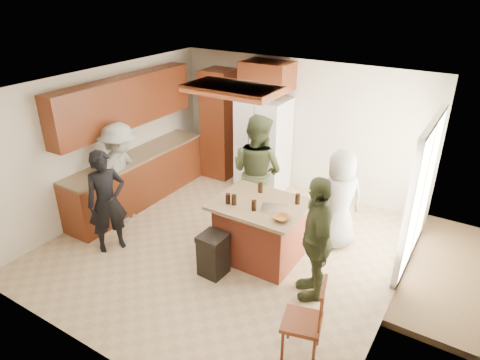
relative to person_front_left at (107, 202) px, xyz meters
The scene contains 12 objects.
person_front_left is the anchor object (origin of this frame).
person_behind_left 2.38m from the person_front_left, 49.92° to the left, with size 0.93×0.57×1.91m, color #343B22.
person_behind_right 3.47m from the person_front_left, 33.13° to the left, with size 0.77×0.50×1.58m, color gray.
person_side_right 3.12m from the person_front_left, 11.95° to the left, with size 1.00×0.51×1.71m, color #3B4226.
person_counter 0.89m from the person_front_left, 121.64° to the left, with size 1.11×0.52×1.72m, color gray.
left_cabinetry 1.54m from the person_front_left, 119.03° to the left, with size 0.64×3.00×2.30m.
back_wall_units 3.20m from the person_front_left, 86.94° to the left, with size 1.80×0.60×2.45m.
refrigerator 3.20m from the person_front_left, 72.73° to the left, with size 0.90×0.76×1.80m.
kitchen_island 2.30m from the person_front_left, 24.85° to the left, with size 1.28×1.03×0.93m.
island_items 2.40m from the person_front_left, 20.98° to the left, with size 1.00×0.70×0.15m.
trash_bin 1.80m from the person_front_left, ahead, with size 0.36×0.36×0.63m.
spindle_chair 3.40m from the person_front_left, ahead, with size 0.51×0.51×0.99m.
Camera 1 is at (3.12, -4.62, 3.84)m, focal length 32.00 mm.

